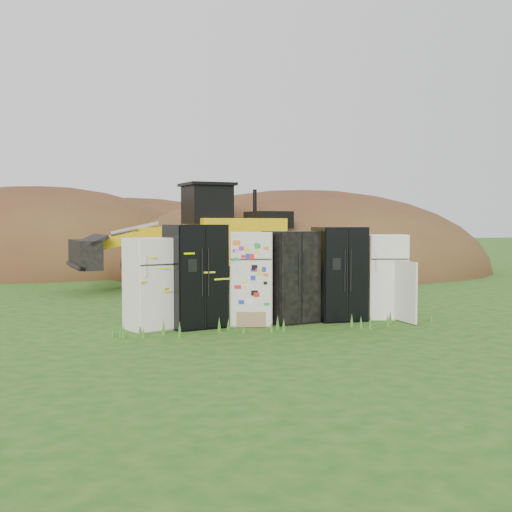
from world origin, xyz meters
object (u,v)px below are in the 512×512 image
(fridge_open_door, at_px, (386,276))
(fridge_leftmost, at_px, (149,284))
(fridge_black_side, at_px, (195,276))
(fridge_dark_mid, at_px, (291,277))
(fridge_black_right, at_px, (339,274))
(fridge_sticker, at_px, (251,278))
(wheel_loader, at_px, (182,236))

(fridge_open_door, bearing_deg, fridge_leftmost, -162.06)
(fridge_black_side, height_order, fridge_dark_mid, fridge_black_side)
(fridge_dark_mid, bearing_deg, fridge_black_right, -12.65)
(fridge_black_side, xyz_separation_m, fridge_black_right, (2.97, 0.04, -0.03))
(fridge_dark_mid, relative_size, fridge_open_door, 1.05)
(fridge_leftmost, xyz_separation_m, fridge_sticker, (1.97, 0.04, 0.05))
(fridge_dark_mid, distance_m, fridge_open_door, 2.11)
(fridge_leftmost, relative_size, fridge_black_side, 0.88)
(fridge_black_right, bearing_deg, wheel_loader, 106.78)
(wheel_loader, bearing_deg, fridge_black_right, -81.36)
(fridge_black_side, bearing_deg, fridge_open_door, -12.76)
(fridge_sticker, xyz_separation_m, fridge_black_right, (1.87, 0.01, 0.05))
(fridge_black_right, distance_m, wheel_loader, 7.35)
(fridge_sticker, bearing_deg, fridge_leftmost, -163.88)
(fridge_leftmost, height_order, fridge_black_side, fridge_black_side)
(fridge_dark_mid, height_order, fridge_open_door, fridge_dark_mid)
(fridge_black_side, distance_m, fridge_open_door, 4.04)
(fridge_black_side, height_order, wheel_loader, wheel_loader)
(fridge_black_side, xyz_separation_m, fridge_sticker, (1.10, 0.03, -0.07))
(wheel_loader, bearing_deg, fridge_leftmost, -111.77)
(fridge_black_side, relative_size, fridge_dark_mid, 1.07)
(wheel_loader, bearing_deg, fridge_open_door, -73.60)
(fridge_dark_mid, relative_size, fridge_black_right, 0.96)
(fridge_open_door, distance_m, wheel_loader, 7.70)
(fridge_sticker, bearing_deg, fridge_black_right, 15.28)
(fridge_open_door, height_order, wheel_loader, wheel_loader)
(fridge_dark_mid, bearing_deg, fridge_black_side, 169.56)
(fridge_black_side, bearing_deg, fridge_sticker, -11.87)
(fridge_black_right, bearing_deg, fridge_leftmost, -178.24)
(fridge_black_side, relative_size, wheel_loader, 0.30)
(fridge_black_side, xyz_separation_m, wheel_loader, (0.99, 7.09, 0.61))
(fridge_black_side, relative_size, fridge_black_right, 1.03)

